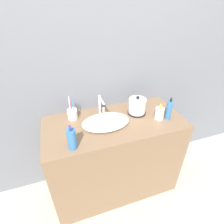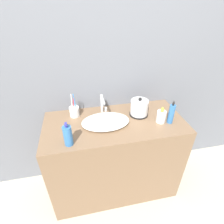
{
  "view_description": "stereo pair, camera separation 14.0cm",
  "coord_description": "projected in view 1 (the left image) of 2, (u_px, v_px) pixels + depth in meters",
  "views": [
    {
      "loc": [
        -0.4,
        -0.84,
        1.68
      ],
      "look_at": [
        -0.02,
        0.27,
        0.93
      ],
      "focal_mm": 28.0,
      "sensor_mm": 36.0,
      "label": 1
    },
    {
      "loc": [
        -0.26,
        -0.88,
        1.68
      ],
      "look_at": [
        -0.02,
        0.27,
        0.93
      ],
      "focal_mm": 28.0,
      "sensor_mm": 36.0,
      "label": 2
    }
  ],
  "objects": [
    {
      "name": "ground_plane",
      "position": [
        123.0,
        206.0,
        1.69
      ],
      "size": [
        12.0,
        12.0,
        0.0
      ],
      "primitive_type": "plane",
      "color": "#BCB29E"
    },
    {
      "name": "wall_back",
      "position": [
        103.0,
        55.0,
        1.43
      ],
      "size": [
        6.0,
        0.04,
        2.6
      ],
      "color": "slate",
      "rests_on": "ground_plane"
    },
    {
      "name": "vanity_counter",
      "position": [
        114.0,
        156.0,
        1.68
      ],
      "size": [
        1.17,
        0.54,
        0.83
      ],
      "color": "brown",
      "rests_on": "ground_plane"
    },
    {
      "name": "sink_basin",
      "position": [
        106.0,
        122.0,
        1.42
      ],
      "size": [
        0.39,
        0.27,
        0.04
      ],
      "color": "silver",
      "rests_on": "vanity_counter"
    },
    {
      "name": "faucet",
      "position": [
        101.0,
        104.0,
        1.51
      ],
      "size": [
        0.06,
        0.15,
        0.17
      ],
      "color": "silver",
      "rests_on": "vanity_counter"
    },
    {
      "name": "electric_kettle",
      "position": [
        137.0,
        107.0,
        1.53
      ],
      "size": [
        0.16,
        0.16,
        0.17
      ],
      "color": "black",
      "rests_on": "vanity_counter"
    },
    {
      "name": "toothbrush_cup",
      "position": [
        73.0,
        114.0,
        1.47
      ],
      "size": [
        0.08,
        0.08,
        0.22
      ],
      "color": "silver",
      "rests_on": "vanity_counter"
    },
    {
      "name": "lotion_bottle",
      "position": [
        72.0,
        139.0,
        1.16
      ],
      "size": [
        0.06,
        0.06,
        0.19
      ],
      "color": "#3370B7",
      "rests_on": "vanity_counter"
    },
    {
      "name": "shampoo_bottle",
      "position": [
        159.0,
        113.0,
        1.47
      ],
      "size": [
        0.07,
        0.07,
        0.15
      ],
      "color": "white",
      "rests_on": "vanity_counter"
    },
    {
      "name": "mouthwash_bottle",
      "position": [
        169.0,
        110.0,
        1.45
      ],
      "size": [
        0.05,
        0.05,
        0.21
      ],
      "color": "#3370B7",
      "rests_on": "vanity_counter"
    }
  ]
}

